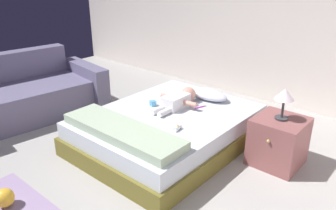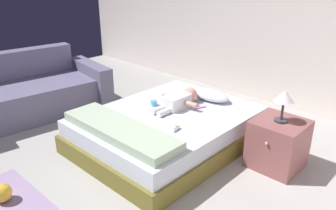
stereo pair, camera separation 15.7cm
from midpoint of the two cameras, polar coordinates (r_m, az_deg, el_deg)
name	(u,v)px [view 2 (the right image)]	position (r m, az deg, el deg)	size (l,w,h in m)	color
ground_plane	(105,188)	(3.21, -9.23, -13.64)	(8.00, 8.00, 0.00)	#A4A29D
wall_behind_bed	(276,9)	(5.01, 18.77, 15.15)	(8.00, 0.12, 2.66)	silver
bed	(168,129)	(3.78, 1.19, -4.10)	(1.49, 1.94, 0.38)	brown
pillow	(210,95)	(4.10, 8.14, 1.72)	(0.53, 0.27, 0.12)	silver
baby	(180,100)	(3.86, 3.17, 0.85)	(0.50, 0.66, 0.18)	white
toothbrush	(201,107)	(3.85, 6.82, -0.42)	(0.06, 0.15, 0.02)	#B038AC
couch	(30,94)	(4.87, -21.51, 1.80)	(1.29, 2.02, 0.80)	slate
nightstand	(278,144)	(3.55, 19.29, -6.24)	(0.47, 0.50, 0.49)	#874E4C
lamp	(284,98)	(3.35, 20.34, 1.05)	(0.19, 0.19, 0.32)	#333338
toy_ball	(2,193)	(3.25, -24.98, -13.36)	(0.16, 0.16, 0.16)	gold
blanket	(120,130)	(3.25, -6.77, -4.23)	(1.34, 0.39, 0.09)	#A2B79A
toy_block	(154,103)	(3.89, -1.25, 0.33)	(0.08, 0.08, 0.06)	#55A1CD
baby_bottle	(176,128)	(3.32, 2.65, -3.92)	(0.06, 0.11, 0.07)	white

